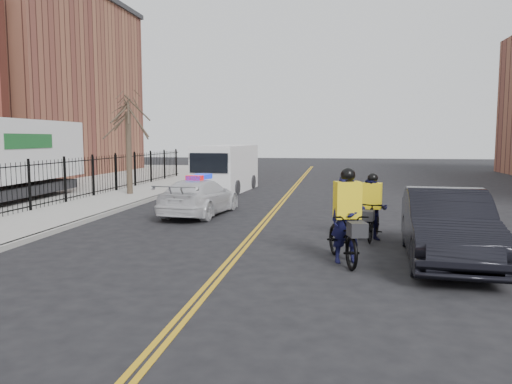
{
  "coord_description": "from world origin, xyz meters",
  "views": [
    {
      "loc": [
        2.38,
        -13.09,
        2.86
      ],
      "look_at": [
        0.1,
        1.17,
        1.3
      ],
      "focal_mm": 35.0,
      "sensor_mm": 36.0,
      "label": 1
    }
  ],
  "objects_px": {
    "police_cruiser": "(199,197)",
    "cyclist_near": "(347,230)",
    "cargo_van": "(225,169)",
    "cyclist_far": "(372,214)",
    "dark_sedan": "(447,226)"
  },
  "relations": [
    {
      "from": "police_cruiser",
      "to": "cyclist_near",
      "type": "height_order",
      "value": "cyclist_near"
    },
    {
      "from": "police_cruiser",
      "to": "cargo_van",
      "type": "bearing_deg",
      "value": -77.78
    },
    {
      "from": "cargo_van",
      "to": "cyclist_near",
      "type": "relative_size",
      "value": 2.56
    },
    {
      "from": "cargo_van",
      "to": "cyclist_far",
      "type": "xyz_separation_m",
      "value": [
        6.92,
        -12.12,
        -0.46
      ]
    },
    {
      "from": "cyclist_near",
      "to": "dark_sedan",
      "type": "bearing_deg",
      "value": -4.48
    },
    {
      "from": "cyclist_far",
      "to": "cyclist_near",
      "type": "bearing_deg",
      "value": -92.48
    },
    {
      "from": "cyclist_near",
      "to": "cyclist_far",
      "type": "relative_size",
      "value": 1.21
    },
    {
      "from": "police_cruiser",
      "to": "cargo_van",
      "type": "height_order",
      "value": "cargo_van"
    },
    {
      "from": "cargo_van",
      "to": "cyclist_far",
      "type": "distance_m",
      "value": 13.96
    },
    {
      "from": "cargo_van",
      "to": "cyclist_far",
      "type": "bearing_deg",
      "value": -56.04
    },
    {
      "from": "police_cruiser",
      "to": "cyclist_far",
      "type": "bearing_deg",
      "value": 154.65
    },
    {
      "from": "cyclist_near",
      "to": "cargo_van",
      "type": "bearing_deg",
      "value": 97.6
    },
    {
      "from": "cargo_van",
      "to": "cyclist_near",
      "type": "height_order",
      "value": "cargo_van"
    },
    {
      "from": "dark_sedan",
      "to": "cyclist_near",
      "type": "relative_size",
      "value": 2.16
    },
    {
      "from": "cargo_van",
      "to": "police_cruiser",
      "type": "bearing_deg",
      "value": -79.76
    }
  ]
}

